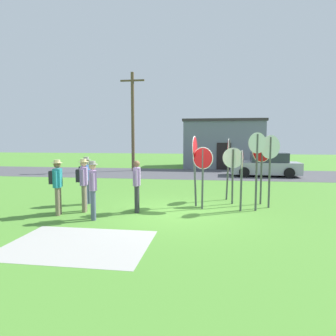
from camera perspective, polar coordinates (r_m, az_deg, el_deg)
ground_plane at (r=9.87m, az=1.23°, el=-8.45°), size 80.00×80.00×0.00m
street_asphalt at (r=20.87m, az=5.06°, el=-1.07°), size 60.00×6.40×0.01m
concrete_path at (r=7.34m, az=-16.57°, el=-13.61°), size 3.20×2.40×0.01m
building_background at (r=26.24m, az=10.33°, el=4.55°), size 6.54×4.95×3.98m
utility_pole at (r=22.87m, az=-6.67°, el=9.04°), size 1.80×0.24×7.27m
parked_car_on_street at (r=20.43m, az=17.96°, el=0.47°), size 4.35×2.12×1.51m
stop_sign_rear_right at (r=11.43m, az=17.28°, el=1.36°), size 0.72×0.37×2.33m
stop_sign_rear_left at (r=10.92m, az=18.71°, el=1.80°), size 0.71×0.40×2.51m
stop_sign_leaning_left at (r=11.20m, az=12.14°, el=0.40°), size 0.74×0.17×2.07m
stop_sign_far_back at (r=10.16m, az=13.74°, el=-0.50°), size 0.09×0.61×2.02m
stop_sign_tallest at (r=10.31m, az=16.44°, el=1.75°), size 0.61×0.34×2.59m
stop_sign_leaning_right at (r=10.26m, az=6.57°, el=0.20°), size 0.69×0.32×2.11m
stop_sign_center_cluster at (r=10.65m, az=5.12°, el=1.94°), size 0.18×0.88×2.48m
stop_sign_low_front at (r=11.95m, az=11.28°, el=1.89°), size 0.16×0.76×2.41m
person_in_blue at (r=11.35m, az=-15.20°, el=-1.62°), size 0.42×0.56×1.74m
person_in_teal at (r=10.23m, az=-15.72°, el=-2.40°), size 0.43×0.55×1.74m
person_holding_notes at (r=10.04m, az=-20.23°, el=-2.68°), size 0.42×0.55×1.74m
person_with_sunhat at (r=9.16m, az=-14.03°, el=-3.42°), size 0.35×0.52×1.74m
person_in_dark_shirt at (r=9.81m, az=-5.91°, el=-2.89°), size 0.28×0.56×1.69m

